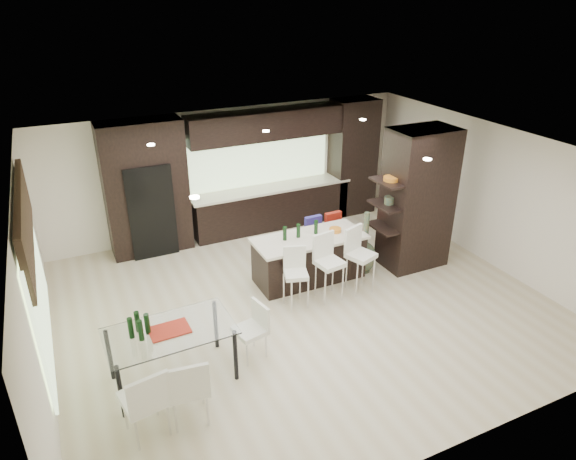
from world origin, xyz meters
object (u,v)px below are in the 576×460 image
chair_near (188,390)px  chair_far (145,403)px  kitchen_island (309,258)px  floor_vase (365,243)px  stool_mid (329,274)px  bench (330,244)px  stool_right (360,266)px  dining_table (172,355)px  chair_end (250,334)px  stool_left (296,284)px

chair_near → chair_far: chair_far is taller
kitchen_island → floor_vase: size_ratio=1.67×
stool_mid → bench: stool_mid is taller
chair_far → floor_vase: bearing=15.8°
stool_mid → stool_right: size_ratio=1.00×
stool_mid → chair_near: size_ratio=1.05×
bench → dining_table: bearing=-151.0°
chair_end → dining_table: bearing=78.1°
stool_right → chair_far: bearing=-177.3°
dining_table → chair_near: bearing=-91.7°
stool_mid → bench: bearing=50.7°
bench → chair_near: 4.84m
bench → chair_far: chair_far is taller
stool_left → bench: (1.44, 1.35, -0.18)m
stool_mid → bench: size_ratio=0.73×
kitchen_island → floor_vase: floor_vase is taller
kitchen_island → stool_right: stool_right is taller
floor_vase → chair_end: 3.22m
stool_right → floor_vase: bearing=31.0°
kitchen_island → chair_end: size_ratio=2.62×
stool_right → stool_mid: bearing=160.4°
stool_mid → chair_far: (-3.48, -1.68, -0.02)m
kitchen_island → chair_end: kitchen_island is taller
dining_table → floor_vase: bearing=17.6°
bench → chair_end: chair_end is taller
stool_mid → stool_left: bearing=169.3°
floor_vase → chair_far: 5.07m
dining_table → chair_end: (1.14, 0.00, -0.02)m
stool_left → stool_right: size_ratio=0.89×
stool_right → chair_near: stool_right is taller
stool_left → chair_far: 3.32m
kitchen_island → chair_near: chair_near is taller
stool_mid → chair_far: stool_mid is taller
kitchen_island → stool_left: 0.96m
floor_vase → chair_far: bearing=-154.0°
bench → dining_table: size_ratio=0.78×
kitchen_island → floor_vase: bearing=-11.1°
dining_table → kitchen_island: bearing=27.1°
chair_near → chair_end: 1.40m
stool_right → kitchen_island: bearing=110.3°
dining_table → chair_far: (-0.53, -0.81, 0.06)m
stool_left → kitchen_island: bearing=66.7°
kitchen_island → stool_right: 0.98m
stool_mid → floor_vase: size_ratio=0.79×
stool_mid → floor_vase: bearing=18.0°
floor_vase → dining_table: 4.27m
bench → chair_far: bearing=-146.4°
stool_left → chair_far: chair_far is taller
floor_vase → bench: bearing=107.6°
stool_left → bench: size_ratio=0.66×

